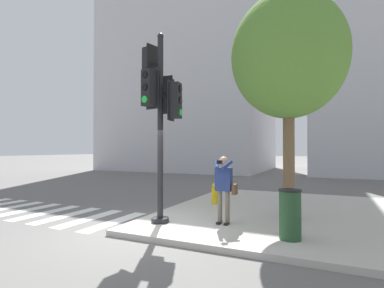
{
  "coord_description": "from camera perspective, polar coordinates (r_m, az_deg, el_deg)",
  "views": [
    {
      "loc": [
        4.24,
        -5.96,
        2.02
      ],
      "look_at": [
        0.99,
        1.01,
        2.14
      ],
      "focal_mm": 28.0,
      "sensor_mm": 36.0,
      "label": 1
    }
  ],
  "objects": [
    {
      "name": "fire_hydrant",
      "position": [
        10.38,
        4.34,
        -9.43
      ],
      "size": [
        0.21,
        0.27,
        0.71
      ],
      "color": "yellow",
      "rests_on": "sidewalk_corner"
    },
    {
      "name": "person_photographer",
      "position": [
        7.63,
        6.13,
        -7.48
      ],
      "size": [
        0.58,
        0.54,
        1.69
      ],
      "color": "black",
      "rests_on": "sidewalk_corner"
    },
    {
      "name": "ground_plane",
      "position": [
        7.59,
        -10.5,
        -16.34
      ],
      "size": [
        160.0,
        160.0,
        0.0
      ],
      "primitive_type": "plane",
      "color": "slate"
    },
    {
      "name": "trash_bin",
      "position": [
        6.71,
        18.19,
        -12.6
      ],
      "size": [
        0.47,
        0.47,
        1.04
      ],
      "color": "#234728",
      "rests_on": "sidewalk_corner"
    },
    {
      "name": "building_left",
      "position": [
        31.1,
        -0.37,
        13.57
      ],
      "size": [
        15.19,
        11.31,
        19.58
      ],
      "color": "#BCBCC1",
      "rests_on": "ground_plane"
    },
    {
      "name": "crosswalk_stripes",
      "position": [
        11.06,
        -27.56,
        -11.31
      ],
      "size": [
        6.8,
        2.47,
        0.01
      ],
      "color": "silver",
      "rests_on": "ground_plane"
    },
    {
      "name": "traffic_signal_pole",
      "position": [
        7.85,
        -6.06,
        7.75
      ],
      "size": [
        1.15,
        1.15,
        4.87
      ],
      "color": "black",
      "rests_on": "sidewalk_corner"
    },
    {
      "name": "street_tree",
      "position": [
        8.84,
        17.87,
        15.49
      ],
      "size": [
        3.08,
        3.08,
        6.1
      ],
      "color": "brown",
      "rests_on": "sidewalk_corner"
    },
    {
      "name": "sidewalk_corner",
      "position": [
        9.68,
        20.59,
        -12.49
      ],
      "size": [
        8.0,
        8.0,
        0.13
      ],
      "color": "#BCB7AD",
      "rests_on": "ground_plane"
    }
  ]
}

